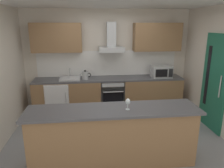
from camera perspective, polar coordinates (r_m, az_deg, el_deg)
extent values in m
cube|color=gray|center=(4.45, 1.09, -14.41)|extent=(5.28, 4.48, 0.02)
cube|color=white|center=(3.87, 1.30, 21.45)|extent=(5.28, 4.48, 0.02)
cube|color=silver|center=(5.71, -1.23, 6.41)|extent=(5.28, 0.12, 2.60)
cube|color=white|center=(5.65, -1.16, 5.59)|extent=(3.64, 0.02, 0.66)
cube|color=olive|center=(5.56, -0.81, -3.11)|extent=(3.77, 0.60, 0.86)
cube|color=#4C4C51|center=(5.43, -0.83, 1.39)|extent=(3.77, 0.60, 0.04)
cube|color=olive|center=(3.54, 0.33, -14.15)|extent=(2.61, 0.52, 0.92)
cube|color=#4C4C51|center=(3.33, 0.34, -6.99)|extent=(2.71, 0.64, 0.04)
cube|color=olive|center=(5.44, -14.61, 11.92)|extent=(1.21, 0.32, 0.70)
cube|color=olive|center=(5.68, 11.99, 12.22)|extent=(1.21, 0.32, 0.70)
cube|color=#1E664C|center=(5.00, 25.68, 0.26)|extent=(0.04, 0.85, 2.05)
cube|color=black|center=(5.16, 24.21, 2.05)|extent=(0.01, 0.11, 1.31)
cylinder|color=#B7BABC|center=(4.76, 26.96, -0.62)|extent=(0.03, 0.03, 0.45)
cube|color=slate|center=(5.54, -0.04, -2.86)|extent=(0.60, 0.56, 0.80)
cube|color=black|center=(5.28, 0.31, -4.52)|extent=(0.50, 0.02, 0.48)
cube|color=#B7BABC|center=(5.16, 0.32, -0.30)|extent=(0.54, 0.02, 0.09)
cylinder|color=#B7BABC|center=(5.17, 0.36, -2.15)|extent=(0.49, 0.02, 0.02)
cube|color=white|center=(5.57, -14.14, -3.62)|extent=(0.58, 0.56, 0.85)
cube|color=silver|center=(5.30, -14.53, -4.65)|extent=(0.55, 0.02, 0.80)
cylinder|color=#B7BABC|center=(5.24, -12.20, -4.24)|extent=(0.02, 0.02, 0.38)
cube|color=#B7BABC|center=(5.64, 13.08, 3.28)|extent=(0.50, 0.36, 0.30)
cube|color=black|center=(5.44, 13.14, 2.84)|extent=(0.30, 0.02, 0.19)
cube|color=black|center=(5.53, 15.49, 2.88)|extent=(0.10, 0.01, 0.21)
cube|color=silver|center=(5.39, -11.21, 1.45)|extent=(0.50, 0.40, 0.04)
cylinder|color=#B7BABC|center=(5.49, -11.16, 2.87)|extent=(0.03, 0.03, 0.26)
cylinder|color=#B7BABC|center=(5.39, -11.29, 3.92)|extent=(0.03, 0.16, 0.03)
cylinder|color=#B7BABC|center=(5.32, -7.19, 2.29)|extent=(0.15, 0.15, 0.20)
sphere|color=black|center=(5.29, -7.23, 3.47)|extent=(0.06, 0.06, 0.06)
cone|color=#B7BABC|center=(5.31, -8.29, 2.67)|extent=(0.09, 0.04, 0.07)
torus|color=black|center=(5.32, -6.23, 2.42)|extent=(0.11, 0.02, 0.11)
cube|color=#B7BABC|center=(5.38, -0.17, 9.28)|extent=(0.62, 0.45, 0.12)
cube|color=#B7BABC|center=(5.40, -0.23, 13.13)|extent=(0.22, 0.22, 0.60)
cylinder|color=silver|center=(3.31, 4.21, -6.77)|extent=(0.07, 0.07, 0.01)
cylinder|color=silver|center=(3.29, 4.23, -6.00)|extent=(0.01, 0.01, 0.09)
ellipsoid|color=silver|center=(3.26, 4.26, -4.70)|extent=(0.08, 0.08, 0.10)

